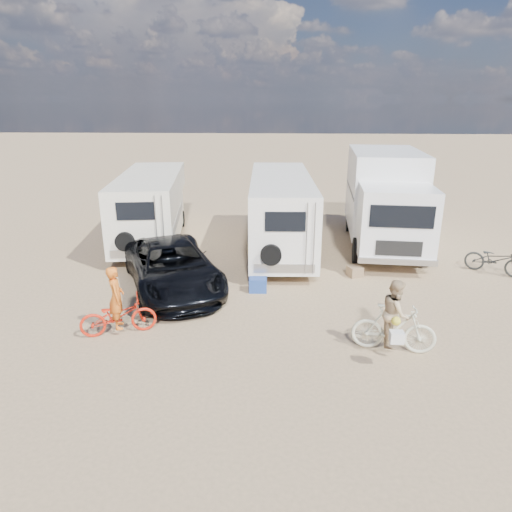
{
  "coord_description": "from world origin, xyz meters",
  "views": [
    {
      "loc": [
        0.1,
        -10.18,
        5.46
      ],
      "look_at": [
        -0.5,
        2.03,
        1.3
      ],
      "focal_mm": 32.39,
      "sensor_mm": 36.0,
      "label": 1
    }
  ],
  "objects_px": {
    "rv_main": "(281,214)",
    "rider_woman": "(395,320)",
    "cooler": "(258,285)",
    "crate": "(355,271)",
    "bike_woman": "(394,328)",
    "rv_left": "(151,208)",
    "rider_man": "(117,304)",
    "bike_parked": "(495,260)",
    "dark_suv": "(172,266)",
    "box_truck": "(386,201)",
    "bike_man": "(118,316)"
  },
  "relations": [
    {
      "from": "rv_main",
      "to": "rider_woman",
      "type": "xyz_separation_m",
      "value": [
        2.55,
        -7.43,
        -0.62
      ]
    },
    {
      "from": "cooler",
      "to": "crate",
      "type": "xyz_separation_m",
      "value": [
        3.09,
        1.41,
        -0.04
      ]
    },
    {
      "from": "rv_main",
      "to": "bike_woman",
      "type": "xyz_separation_m",
      "value": [
        2.55,
        -7.43,
        -0.83
      ]
    },
    {
      "from": "rv_main",
      "to": "crate",
      "type": "relative_size",
      "value": 18.3
    },
    {
      "from": "bike_parked",
      "to": "crate",
      "type": "relative_size",
      "value": 4.46
    },
    {
      "from": "rv_left",
      "to": "crate",
      "type": "relative_size",
      "value": 17.0
    },
    {
      "from": "bike_man",
      "to": "crate",
      "type": "height_order",
      "value": "bike_man"
    },
    {
      "from": "rv_left",
      "to": "rider_man",
      "type": "relative_size",
      "value": 4.54
    },
    {
      "from": "rider_man",
      "to": "bike_parked",
      "type": "distance_m",
      "value": 11.92
    },
    {
      "from": "bike_woman",
      "to": "crate",
      "type": "distance_m",
      "value": 4.71
    },
    {
      "from": "box_truck",
      "to": "rider_woman",
      "type": "relative_size",
      "value": 4.48
    },
    {
      "from": "rv_left",
      "to": "crate",
      "type": "bearing_deg",
      "value": -33.2
    },
    {
      "from": "rider_man",
      "to": "cooler",
      "type": "bearing_deg",
      "value": -69.48
    },
    {
      "from": "dark_suv",
      "to": "rider_man",
      "type": "bearing_deg",
      "value": -127.16
    },
    {
      "from": "bike_parked",
      "to": "rv_left",
      "type": "bearing_deg",
      "value": 109.84
    },
    {
      "from": "dark_suv",
      "to": "rider_man",
      "type": "relative_size",
      "value": 3.3
    },
    {
      "from": "dark_suv",
      "to": "bike_woman",
      "type": "xyz_separation_m",
      "value": [
        5.79,
        -3.37,
        -0.15
      ]
    },
    {
      "from": "box_truck",
      "to": "crate",
      "type": "relative_size",
      "value": 16.62
    },
    {
      "from": "rv_left",
      "to": "bike_woman",
      "type": "xyz_separation_m",
      "value": [
        7.69,
        -8.31,
        -0.78
      ]
    },
    {
      "from": "rv_left",
      "to": "cooler",
      "type": "height_order",
      "value": "rv_left"
    },
    {
      "from": "rv_left",
      "to": "rider_man",
      "type": "xyz_separation_m",
      "value": [
        1.2,
        -7.81,
        -0.56
      ]
    },
    {
      "from": "bike_woman",
      "to": "rider_man",
      "type": "bearing_deg",
      "value": 96.12
    },
    {
      "from": "box_truck",
      "to": "crate",
      "type": "bearing_deg",
      "value": -110.76
    },
    {
      "from": "bike_man",
      "to": "crate",
      "type": "distance_m",
      "value": 7.62
    },
    {
      "from": "rv_left",
      "to": "dark_suv",
      "type": "bearing_deg",
      "value": -76.61
    },
    {
      "from": "crate",
      "to": "rv_left",
      "type": "bearing_deg",
      "value": 154.38
    },
    {
      "from": "box_truck",
      "to": "cooler",
      "type": "distance_m",
      "value": 6.81
    },
    {
      "from": "rv_left",
      "to": "box_truck",
      "type": "xyz_separation_m",
      "value": [
        9.13,
        -0.33,
        0.45
      ]
    },
    {
      "from": "rider_woman",
      "to": "rv_left",
      "type": "bearing_deg",
      "value": 53.32
    },
    {
      "from": "bike_parked",
      "to": "dark_suv",
      "type": "bearing_deg",
      "value": 134.25
    },
    {
      "from": "crate",
      "to": "rv_main",
      "type": "bearing_deg",
      "value": 131.52
    },
    {
      "from": "rider_woman",
      "to": "bike_parked",
      "type": "height_order",
      "value": "rider_woman"
    },
    {
      "from": "dark_suv",
      "to": "rider_man",
      "type": "distance_m",
      "value": 2.95
    },
    {
      "from": "cooler",
      "to": "crate",
      "type": "bearing_deg",
      "value": 22.86
    },
    {
      "from": "rider_woman",
      "to": "cooler",
      "type": "distance_m",
      "value": 4.63
    },
    {
      "from": "box_truck",
      "to": "bike_woman",
      "type": "xyz_separation_m",
      "value": [
        -1.44,
        -7.99,
        -1.23
      ]
    },
    {
      "from": "rider_woman",
      "to": "bike_woman",
      "type": "bearing_deg",
      "value": 10.55
    },
    {
      "from": "bike_woman",
      "to": "bike_parked",
      "type": "distance_m",
      "value": 6.82
    },
    {
      "from": "rv_left",
      "to": "dark_suv",
      "type": "distance_m",
      "value": 5.33
    },
    {
      "from": "bike_man",
      "to": "bike_woman",
      "type": "relative_size",
      "value": 0.97
    },
    {
      "from": "rv_main",
      "to": "rider_woman",
      "type": "relative_size",
      "value": 4.94
    },
    {
      "from": "rider_woman",
      "to": "rv_main",
      "type": "bearing_deg",
      "value": 29.53
    },
    {
      "from": "bike_woman",
      "to": "crate",
      "type": "height_order",
      "value": "bike_woman"
    },
    {
      "from": "dark_suv",
      "to": "bike_parked",
      "type": "xyz_separation_m",
      "value": [
        10.27,
        1.78,
        -0.23
      ]
    },
    {
      "from": "rv_main",
      "to": "rv_left",
      "type": "relative_size",
      "value": 1.08
    },
    {
      "from": "bike_man",
      "to": "rv_main",
      "type": "bearing_deg",
      "value": -49.4
    },
    {
      "from": "bike_man",
      "to": "bike_parked",
      "type": "height_order",
      "value": "bike_parked"
    },
    {
      "from": "rv_main",
      "to": "rider_man",
      "type": "height_order",
      "value": "rv_main"
    },
    {
      "from": "dark_suv",
      "to": "bike_woman",
      "type": "relative_size",
      "value": 2.75
    },
    {
      "from": "rv_main",
      "to": "rider_man",
      "type": "xyz_separation_m",
      "value": [
        -3.94,
        -6.92,
        -0.61
      ]
    }
  ]
}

